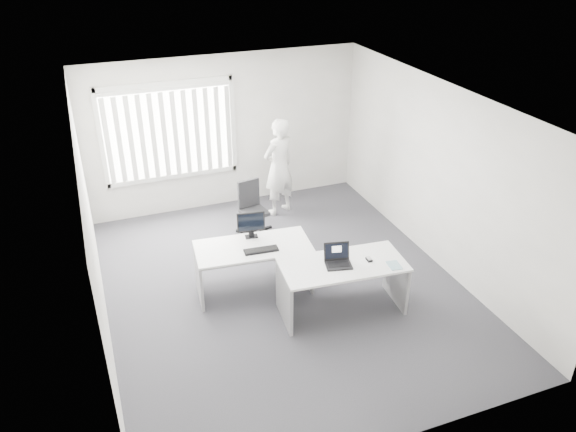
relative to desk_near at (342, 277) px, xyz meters
name	(u,v)px	position (x,y,z in m)	size (l,w,h in m)	color
ground	(283,287)	(-0.56, 0.79, -0.55)	(6.00, 6.00, 0.00)	#4D4C54
wall_back	(225,132)	(-0.56, 3.79, 0.85)	(5.00, 0.02, 2.80)	silver
wall_front	(396,340)	(-0.56, -2.21, 0.85)	(5.00, 0.02, 2.80)	silver
wall_left	(92,235)	(-3.06, 0.79, 0.85)	(0.02, 6.00, 2.80)	silver
wall_right	(439,176)	(1.94, 0.79, 0.85)	(0.02, 6.00, 2.80)	silver
ceiling	(283,102)	(-0.56, 0.79, 2.25)	(5.00, 6.00, 0.02)	white
window	(169,132)	(-1.56, 3.75, 1.00)	(2.32, 0.06, 1.76)	silver
blinds	(170,135)	(-1.56, 3.69, 0.97)	(2.20, 0.10, 1.50)	white
desk_near	(342,277)	(0.00, 0.00, 0.00)	(1.73, 0.93, 0.76)	white
desk_far	(253,258)	(-0.97, 0.89, -0.02)	(1.69, 0.92, 0.74)	white
office_chair	(253,217)	(-0.47, 2.50, -0.26)	(0.62, 0.62, 0.94)	black
person	(279,167)	(0.21, 3.06, 0.35)	(0.66, 0.43, 1.79)	silver
laptop	(339,257)	(-0.08, -0.03, 0.35)	(0.34, 0.30, 0.27)	black
paper_sheet	(369,261)	(0.35, -0.07, 0.21)	(0.27, 0.19, 0.00)	white
mouse	(369,259)	(0.36, -0.06, 0.24)	(0.06, 0.11, 0.04)	#B5B5B8
booklet	(394,265)	(0.61, -0.29, 0.22)	(0.16, 0.22, 0.01)	silver
keyboard	(261,250)	(-0.91, 0.73, 0.20)	(0.48, 0.16, 0.02)	black
monitor	(251,225)	(-0.92, 1.14, 0.39)	(0.40, 0.12, 0.40)	black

